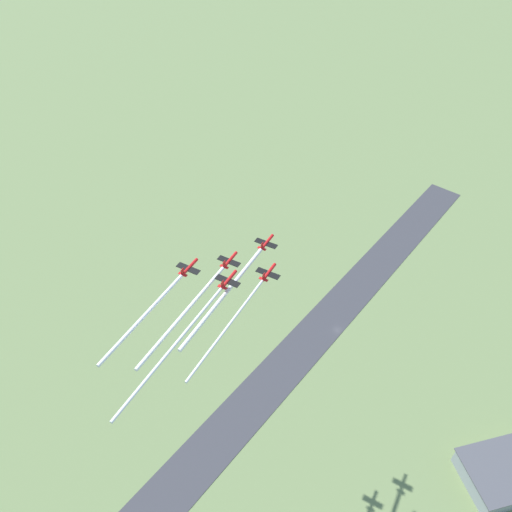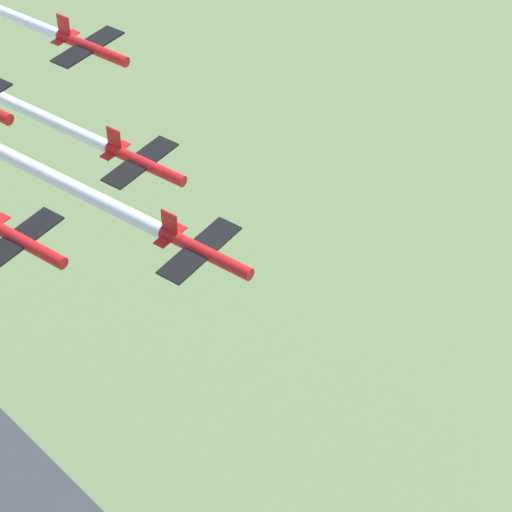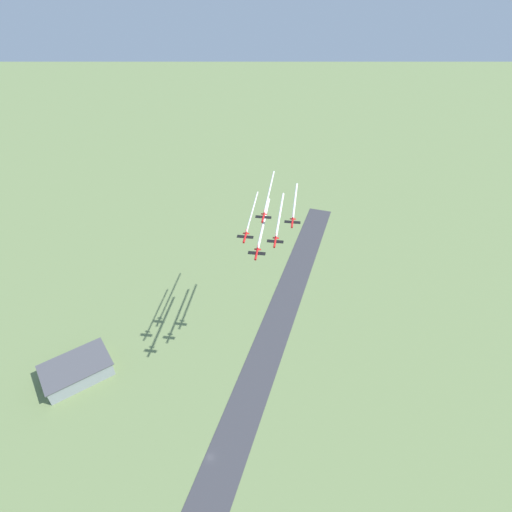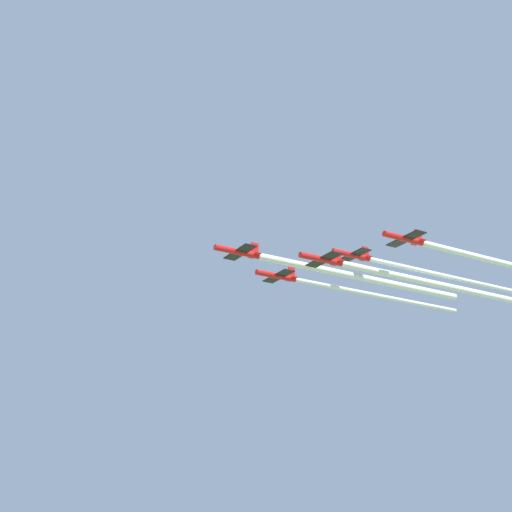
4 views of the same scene
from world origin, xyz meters
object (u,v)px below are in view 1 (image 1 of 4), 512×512
object	(u,v)px
jet_0	(266,243)
jet_2	(268,273)
hangar	(510,472)
jet_4	(228,280)
jet_1	(229,261)
jet_3	(189,268)

from	to	relation	value
jet_0	jet_2	world-z (taller)	jet_0
hangar	jet_0	world-z (taller)	jet_0
jet_0	jet_2	xyz separation A→B (m)	(-3.28, -14.95, -0.02)
hangar	jet_4	size ratio (longest dim) A/B	5.09
jet_4	hangar	bearing A→B (deg)	19.52
jet_1	jet_4	bearing A→B (deg)	-59.53
jet_0	jet_3	world-z (taller)	jet_3
jet_1	jet_3	world-z (taller)	jet_3
jet_0	jet_1	distance (m)	15.38
jet_3	jet_4	xyz separation A→B (m)	(11.38, -10.56, 1.82)
jet_2	jet_4	distance (m)	15.94
hangar	jet_4	bearing A→B (deg)	156.67
jet_0	jet_4	distance (m)	26.76
jet_3	jet_1	bearing A→B (deg)	59.53
jet_0	jet_1	xyz separation A→B (m)	(-14.66, -4.40, -1.46)
jet_1	jet_4	distance (m)	16.40
jet_2	jet_4	world-z (taller)	jet_4
jet_1	jet_3	bearing A→B (deg)	-120.47
jet_0	jet_3	size ratio (longest dim) A/B	1.00
jet_2	hangar	bearing A→B (deg)	14.29
jet_4	jet_2	bearing A→B (deg)	59.53
hangar	jet_0	bearing A→B (deg)	143.98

